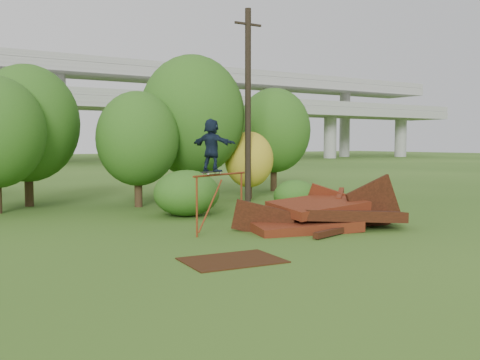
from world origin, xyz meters
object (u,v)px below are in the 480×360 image
flat_plate (232,260)px  utility_pole (248,104)px  scrap_pile (324,215)px  skater (212,145)px

flat_plate → utility_pole: (7.12, 10.40, 4.48)m
scrap_pile → skater: size_ratio=3.60×
skater → utility_pole: size_ratio=0.18×
scrap_pile → flat_plate: scrap_pile is taller
scrap_pile → skater: skater is taller
scrap_pile → flat_plate: bearing=-153.3°
utility_pole → flat_plate: bearing=-124.4°
scrap_pile → flat_plate: (-4.92, -2.48, -0.41)m
skater → utility_pole: (5.72, 6.91, 1.83)m
skater → flat_plate: 4.60m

